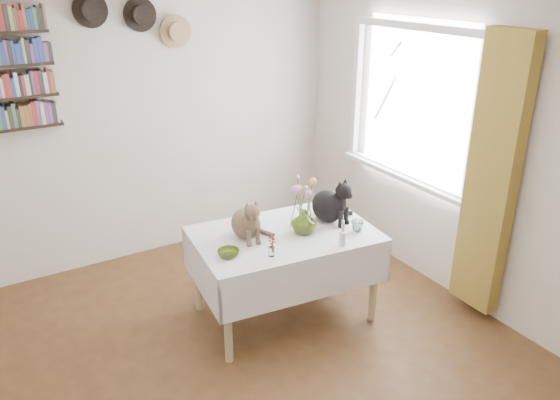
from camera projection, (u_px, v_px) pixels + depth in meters
room at (254, 217)px, 3.10m from camera, size 4.08×4.58×2.58m
window at (412, 117)px, 4.61m from camera, size 0.12×1.52×1.32m
curtain at (492, 179)px, 3.95m from camera, size 0.12×0.38×2.10m
dining_table at (284, 254)px, 4.17m from camera, size 1.44×1.01×0.72m
tabby_cat at (246, 216)px, 3.97m from camera, size 0.25×0.30×0.34m
black_cat at (328, 198)px, 4.23m from camera, size 0.35×0.39×0.38m
flower_vase at (304, 221)px, 4.06m from camera, size 0.22×0.22×0.19m
green_bowl at (228, 253)px, 3.76m from camera, size 0.16×0.16×0.05m
drinking_glass at (357, 226)px, 4.11m from camera, size 0.10×0.10×0.09m
candlestick at (342, 237)px, 3.89m from camera, size 0.05×0.05×0.20m
berry_jar at (271, 246)px, 3.74m from camera, size 0.04×0.04×0.17m
porcelain_figurine at (335, 217)px, 4.28m from camera, size 0.04×0.04×0.08m
flower_bouquet at (303, 190)px, 3.97m from camera, size 0.17×0.12×0.39m
wall_hats at (137, 19)px, 4.52m from camera, size 0.98×0.09×0.48m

